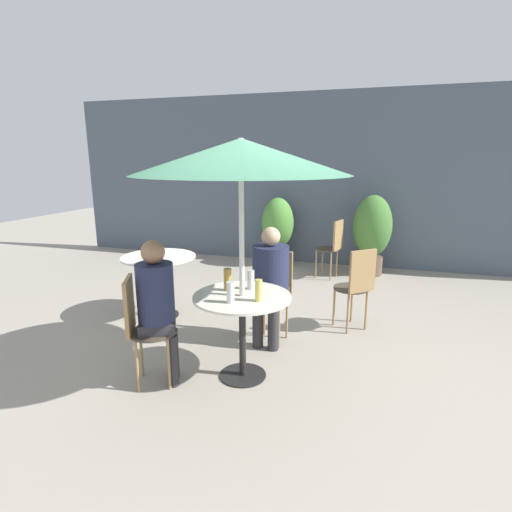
{
  "coord_description": "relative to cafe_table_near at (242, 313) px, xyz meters",
  "views": [
    {
      "loc": [
        0.85,
        -3.08,
        1.88
      ],
      "look_at": [
        -0.2,
        0.34,
        1.0
      ],
      "focal_mm": 28.0,
      "sensor_mm": 36.0,
      "label": 1
    }
  ],
  "objects": [
    {
      "name": "seated_person_0",
      "position": [
        0.06,
        0.69,
        0.13
      ],
      "size": [
        0.37,
        0.39,
        1.23
      ],
      "rotation": [
        0.0,
        0.0,
        -0.08
      ],
      "color": "#2D2D33",
      "rests_on": "ground_plane"
    },
    {
      "name": "bistro_chair_0",
      "position": [
        0.07,
        0.84,
        -0.03
      ],
      "size": [
        0.39,
        0.4,
        0.94
      ],
      "rotation": [
        0.0,
        0.0,
        -0.08
      ],
      "color": "#42382D",
      "rests_on": "ground_plane"
    },
    {
      "name": "cafe_table_near",
      "position": [
        0.0,
        0.0,
        0.0
      ],
      "size": [
        0.84,
        0.84,
        0.75
      ],
      "color": "black",
      "rests_on": "ground_plane"
    },
    {
      "name": "potted_plant_1",
      "position": [
        0.98,
        3.67,
        0.14
      ],
      "size": [
        0.62,
        0.62,
        1.31
      ],
      "color": "brown",
      "rests_on": "ground_plane"
    },
    {
      "name": "beer_glass_3",
      "position": [
        -0.17,
        0.09,
        0.26
      ],
      "size": [
        0.07,
        0.07,
        0.2
      ],
      "color": "#B28433",
      "rests_on": "cafe_table_near"
    },
    {
      "name": "cafe_table_far",
      "position": [
        -1.41,
        1.03,
        0.01
      ],
      "size": [
        0.88,
        0.88,
        0.75
      ],
      "color": "black",
      "rests_on": "ground_plane"
    },
    {
      "name": "seated_person_1",
      "position": [
        -0.63,
        -0.3,
        0.16
      ],
      "size": [
        0.37,
        0.36,
        1.25
      ],
      "rotation": [
        0.0,
        0.0,
        2.01
      ],
      "color": "#2D2D33",
      "rests_on": "ground_plane"
    },
    {
      "name": "bistro_chair_2",
      "position": [
        0.88,
        1.28,
        -0.03
      ],
      "size": [
        0.44,
        0.45,
        0.94
      ],
      "rotation": [
        0.0,
        0.0,
        3.88
      ],
      "color": "#42382D",
      "rests_on": "ground_plane"
    },
    {
      "name": "beer_glass_0",
      "position": [
        -0.03,
        -0.19,
        0.24
      ],
      "size": [
        0.06,
        0.06,
        0.17
      ],
      "color": "silver",
      "rests_on": "cafe_table_near"
    },
    {
      "name": "potted_plant_0",
      "position": [
        -0.63,
        3.79,
        0.09
      ],
      "size": [
        0.56,
        0.56,
        1.22
      ],
      "color": "slate",
      "rests_on": "ground_plane"
    },
    {
      "name": "beer_glass_2",
      "position": [
        0.02,
        0.19,
        0.24
      ],
      "size": [
        0.06,
        0.06,
        0.17
      ],
      "color": "silver",
      "rests_on": "cafe_table_near"
    },
    {
      "name": "umbrella",
      "position": [
        -0.0,
        0.0,
        1.29
      ],
      "size": [
        1.73,
        1.73,
        2.03
      ],
      "color": "silver",
      "rests_on": "ground_plane"
    },
    {
      "name": "ground_plane",
      "position": [
        0.2,
        0.06,
        -0.6
      ],
      "size": [
        20.0,
        20.0,
        0.0
      ],
      "primitive_type": "plane",
      "color": "gray"
    },
    {
      "name": "bistro_chair_3",
      "position": [
        0.4,
        3.25,
        -0.03
      ],
      "size": [
        0.42,
        0.4,
        0.94
      ],
      "rotation": [
        0.0,
        0.0,
        4.43
      ],
      "color": "#42382D",
      "rests_on": "ground_plane"
    },
    {
      "name": "storefront_wall",
      "position": [
        0.2,
        4.18,
        0.9
      ],
      "size": [
        10.0,
        0.06,
        3.0
      ],
      "color": "#4C5666",
      "rests_on": "ground_plane"
    },
    {
      "name": "bistro_chair_1",
      "position": [
        -0.76,
        -0.36,
        -0.03
      ],
      "size": [
        0.44,
        0.42,
        0.94
      ],
      "rotation": [
        0.0,
        0.0,
        -4.27
      ],
      "color": "#42382D",
      "rests_on": "ground_plane"
    },
    {
      "name": "beer_glass_1",
      "position": [
        0.17,
        -0.09,
        0.25
      ],
      "size": [
        0.06,
        0.06,
        0.18
      ],
      "color": "#DBC65B",
      "rests_on": "cafe_table_near"
    }
  ]
}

